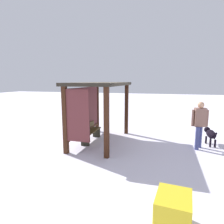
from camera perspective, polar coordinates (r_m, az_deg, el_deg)
The scene contains 6 objects.
ground_plane at distance 8.06m, azimuth -3.21°, elevation -8.61°, with size 60.00×60.00×0.00m, color white.
bus_shelter at distance 7.68m, azimuth -5.23°, elevation 4.08°, with size 3.40×1.79×2.39m.
bench_left_inside at distance 8.12m, azimuth -6.25°, elevation -5.98°, with size 1.43×0.36×0.72m.
person_walking at distance 7.69m, azimuth 24.14°, elevation -2.58°, with size 0.43×0.59×1.72m.
dog at distance 8.45m, azimuth 26.69°, elevation -5.72°, with size 1.03×0.39×0.63m.
grit_bin at distance 3.79m, azimuth 17.34°, elevation -26.06°, with size 0.70×0.56×0.60m, color yellow.
Camera 1 is at (-7.25, -2.54, 2.46)m, focal length 31.45 mm.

